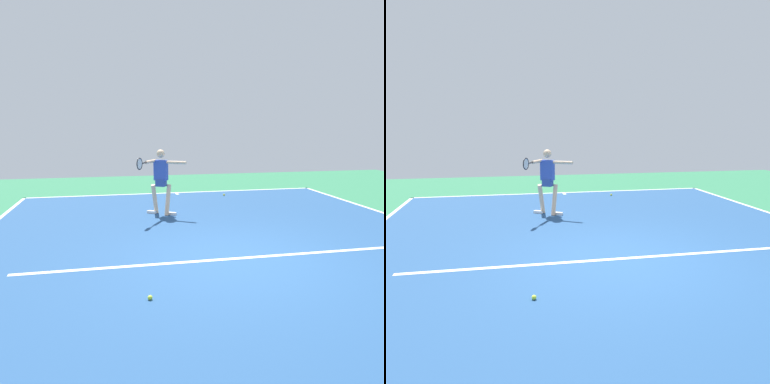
# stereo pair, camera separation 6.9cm
# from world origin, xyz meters

# --- Properties ---
(ground_plane) EXTENTS (23.09, 23.09, 0.00)m
(ground_plane) POSITION_xyz_m (0.00, 0.00, 0.00)
(ground_plane) COLOR #2D754C
(court_surface) EXTENTS (10.04, 13.67, 0.00)m
(court_surface) POSITION_xyz_m (0.00, 0.00, 0.00)
(court_surface) COLOR navy
(court_surface) RESTS_ON ground_plane
(court_line_baseline_near) EXTENTS (10.04, 0.10, 0.01)m
(court_line_baseline_near) POSITION_xyz_m (0.00, -6.79, 0.00)
(court_line_baseline_near) COLOR white
(court_line_baseline_near) RESTS_ON ground_plane
(court_line_service) EXTENTS (7.53, 0.10, 0.01)m
(court_line_service) POSITION_xyz_m (0.00, -0.06, 0.00)
(court_line_service) COLOR white
(court_line_service) RESTS_ON ground_plane
(court_line_centre_mark) EXTENTS (0.10, 0.30, 0.01)m
(court_line_centre_mark) POSITION_xyz_m (0.00, -6.59, 0.00)
(court_line_centre_mark) COLOR white
(court_line_centre_mark) RESTS_ON ground_plane
(tennis_player) EXTENTS (1.30, 1.06, 1.72)m
(tennis_player) POSITION_xyz_m (0.91, -3.66, 0.98)
(tennis_player) COLOR beige
(tennis_player) RESTS_ON ground_plane
(tennis_ball_near_player) EXTENTS (0.07, 0.07, 0.07)m
(tennis_ball_near_player) POSITION_xyz_m (-1.48, -5.92, 0.03)
(tennis_ball_near_player) COLOR yellow
(tennis_ball_near_player) RESTS_ON ground_plane
(tennis_ball_by_baseline) EXTENTS (0.07, 0.07, 0.07)m
(tennis_ball_by_baseline) POSITION_xyz_m (1.65, 1.23, 0.03)
(tennis_ball_by_baseline) COLOR #C6E53D
(tennis_ball_by_baseline) RESTS_ON ground_plane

